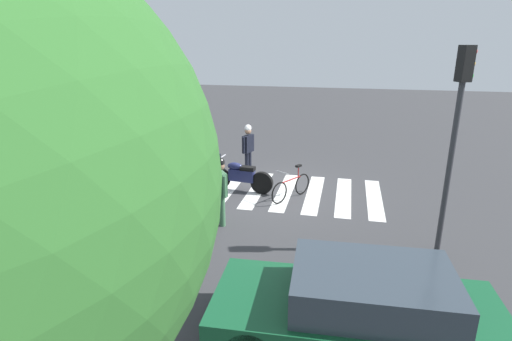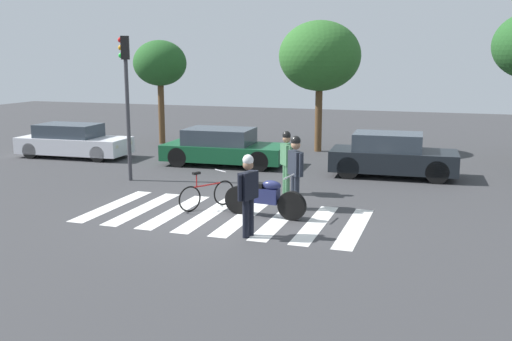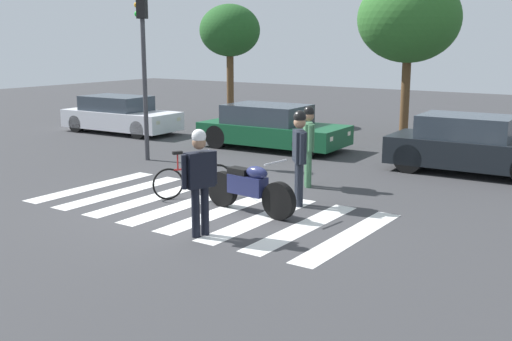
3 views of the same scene
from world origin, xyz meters
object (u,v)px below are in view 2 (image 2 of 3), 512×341
at_px(car_black_suv, 392,156).
at_px(traffic_light_pole, 126,85).
at_px(police_motorcycle, 264,198).
at_px(officer_by_motorcycle, 295,166).
at_px(car_white_van, 73,141).
at_px(car_green_compact, 224,147).
at_px(officer_on_foot, 248,190).
at_px(leaning_bicycle, 207,194).
at_px(pedestrian_bystander, 286,158).

height_order(car_black_suv, traffic_light_pole, traffic_light_pole).
xyz_separation_m(police_motorcycle, car_black_suv, (2.43, 5.94, 0.20)).
xyz_separation_m(officer_by_motorcycle, traffic_light_pole, (-5.82, 1.75, 1.86)).
height_order(car_white_van, car_green_compact, car_green_compact).
height_order(officer_on_foot, traffic_light_pole, traffic_light_pole).
bearing_deg(car_green_compact, leaning_bicycle, -72.36).
distance_m(officer_on_foot, car_green_compact, 8.59).
bearing_deg(car_white_van, leaning_bicycle, -34.75).
xyz_separation_m(car_green_compact, traffic_light_pole, (-1.81, -3.43, 2.33)).
relative_size(leaning_bicycle, traffic_light_pole, 0.34).
bearing_deg(car_black_suv, car_white_van, -179.54).
relative_size(police_motorcycle, car_white_van, 0.48).
relative_size(officer_on_foot, car_green_compact, 0.40).
distance_m(police_motorcycle, car_white_van, 11.27).
bearing_deg(car_white_van, police_motorcycle, -31.24).
relative_size(car_black_suv, traffic_light_pole, 0.92).
distance_m(pedestrian_bystander, car_white_van, 10.09).
xyz_separation_m(police_motorcycle, traffic_light_pole, (-5.31, 2.71, 2.49)).
height_order(officer_by_motorcycle, car_white_van, officer_by_motorcycle).
bearing_deg(traffic_light_pole, leaning_bicycle, -33.32).
relative_size(officer_by_motorcycle, car_black_suv, 0.46).
relative_size(leaning_bicycle, officer_by_motorcycle, 0.79).
height_order(police_motorcycle, traffic_light_pole, traffic_light_pole).
bearing_deg(police_motorcycle, leaning_bicycle, 169.80).
bearing_deg(officer_on_foot, pedestrian_bystander, 94.12).
distance_m(leaning_bicycle, officer_on_foot, 2.71).
relative_size(officer_on_foot, traffic_light_pole, 0.40).
height_order(pedestrian_bystander, traffic_light_pole, traffic_light_pole).
distance_m(police_motorcycle, traffic_light_pole, 6.46).
relative_size(police_motorcycle, traffic_light_pole, 0.47).
distance_m(car_white_van, car_green_compact, 6.15).
distance_m(pedestrian_bystander, car_black_suv, 4.34).
relative_size(leaning_bicycle, officer_on_foot, 0.83).
height_order(officer_by_motorcycle, car_black_suv, officer_by_motorcycle).
distance_m(leaning_bicycle, car_white_van, 9.74).
relative_size(pedestrian_bystander, traffic_light_pole, 0.40).
height_order(car_green_compact, car_black_suv, car_black_suv).
distance_m(car_black_suv, traffic_light_pole, 8.69).
distance_m(officer_on_foot, pedestrian_bystander, 4.11).
distance_m(car_green_compact, car_black_suv, 5.93).
xyz_separation_m(leaning_bicycle, officer_on_foot, (1.79, -1.92, 0.67)).
bearing_deg(officer_by_motorcycle, traffic_light_pole, 163.30).
distance_m(leaning_bicycle, traffic_light_pole, 5.10).
relative_size(officer_on_foot, pedestrian_bystander, 1.00).
height_order(police_motorcycle, officer_by_motorcycle, officer_by_motorcycle).
height_order(car_white_van, traffic_light_pole, traffic_light_pole).
bearing_deg(car_white_van, car_green_compact, 2.71).
bearing_deg(traffic_light_pole, officer_on_foot, -38.44).
xyz_separation_m(police_motorcycle, officer_by_motorcycle, (0.51, 0.96, 0.63)).
bearing_deg(pedestrian_bystander, traffic_light_pole, 177.36).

